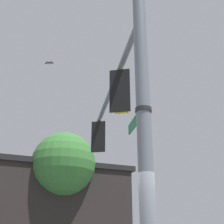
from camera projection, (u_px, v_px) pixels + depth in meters
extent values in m
cylinder|color=slate|center=(144.00, 129.00, 5.58)|extent=(0.28, 0.28, 6.63)
cylinder|color=slate|center=(111.00, 91.00, 9.68)|extent=(2.72, 6.53, 0.15)
cylinder|color=black|center=(121.00, 73.00, 8.25)|extent=(0.08, 0.08, 0.18)
cube|color=gold|center=(121.00, 93.00, 8.02)|extent=(0.36, 0.30, 1.05)
sphere|color=#590F0F|center=(122.00, 85.00, 8.32)|extent=(0.22, 0.22, 0.22)
cube|color=gold|center=(122.00, 82.00, 8.38)|extent=(0.24, 0.20, 0.03)
sphere|color=yellow|center=(122.00, 96.00, 8.19)|extent=(0.22, 0.22, 0.22)
cube|color=gold|center=(122.00, 93.00, 8.25)|extent=(0.24, 0.20, 0.03)
sphere|color=#0F4C19|center=(122.00, 108.00, 8.06)|extent=(0.22, 0.22, 0.22)
cube|color=gold|center=(122.00, 105.00, 8.11)|extent=(0.24, 0.20, 0.03)
cube|color=black|center=(120.00, 90.00, 7.86)|extent=(0.54, 0.03, 1.22)
cylinder|color=black|center=(100.00, 123.00, 11.89)|extent=(0.08, 0.08, 0.18)
cube|color=gold|center=(99.00, 138.00, 11.65)|extent=(0.36, 0.30, 1.05)
sphere|color=#590F0F|center=(101.00, 131.00, 11.96)|extent=(0.22, 0.22, 0.22)
cube|color=gold|center=(101.00, 129.00, 12.01)|extent=(0.24, 0.20, 0.03)
sphere|color=yellow|center=(100.00, 139.00, 11.83)|extent=(0.22, 0.22, 0.22)
cube|color=gold|center=(101.00, 137.00, 11.88)|extent=(0.24, 0.20, 0.03)
sphere|color=#0F4C19|center=(100.00, 148.00, 11.69)|extent=(0.22, 0.22, 0.22)
cube|color=gold|center=(100.00, 146.00, 11.75)|extent=(0.24, 0.20, 0.03)
cube|color=black|center=(98.00, 137.00, 11.50)|extent=(0.54, 0.03, 1.22)
cube|color=#147238|center=(135.00, 122.00, 6.32)|extent=(0.40, 0.95, 0.22)
cube|color=white|center=(135.00, 122.00, 6.32)|extent=(0.38, 0.94, 0.04)
cylinder|color=#262626|center=(143.00, 110.00, 5.72)|extent=(0.32, 0.32, 0.08)
ellipsoid|color=#4C4742|center=(49.00, 63.00, 11.52)|extent=(0.11, 0.21, 0.06)
cube|color=#4C4742|center=(50.00, 63.00, 11.52)|extent=(0.30, 0.12, 0.08)
cube|color=#4C4742|center=(49.00, 63.00, 11.52)|extent=(0.29, 0.12, 0.10)
cube|color=#282321|center=(23.00, 217.00, 17.62)|extent=(12.71, 11.43, 5.08)
cube|color=black|center=(16.00, 216.00, 20.56)|extent=(8.87, 6.59, 0.30)
cube|color=black|center=(28.00, 171.00, 18.64)|extent=(13.22, 11.89, 0.30)
sphere|color=#387533|center=(64.00, 164.00, 16.84)|extent=(3.54, 3.54, 3.54)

